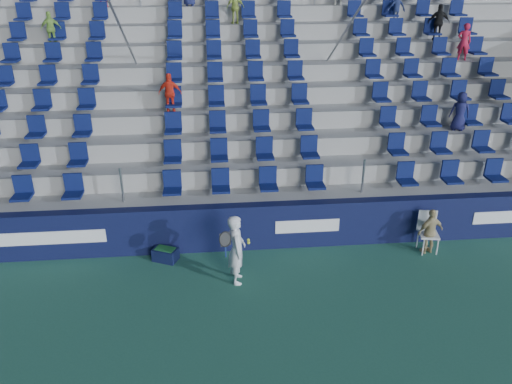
# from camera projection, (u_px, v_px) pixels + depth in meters

# --- Properties ---
(ground) EXTENTS (70.00, 70.00, 0.00)m
(ground) POSITION_uv_depth(u_px,v_px,m) (259.00, 330.00, 9.80)
(ground) COLOR #2B644E
(ground) RESTS_ON ground
(sponsor_wall) EXTENTS (24.00, 0.32, 1.20)m
(sponsor_wall) POSITION_uv_depth(u_px,v_px,m) (247.00, 227.00, 12.39)
(sponsor_wall) COLOR #10143A
(sponsor_wall) RESTS_ON ground
(grandstand) EXTENTS (24.00, 8.17, 6.63)m
(grandstand) POSITION_uv_depth(u_px,v_px,m) (234.00, 111.00, 16.34)
(grandstand) COLOR gray
(grandstand) RESTS_ON ground
(tennis_player) EXTENTS (0.69, 0.64, 1.64)m
(tennis_player) POSITION_uv_depth(u_px,v_px,m) (237.00, 249.00, 10.98)
(tennis_player) COLOR silver
(tennis_player) RESTS_ON ground
(line_judge_chair) EXTENTS (0.52, 0.54, 1.03)m
(line_judge_chair) POSITION_uv_depth(u_px,v_px,m) (428.00, 228.00, 12.33)
(line_judge_chair) COLOR white
(line_judge_chair) RESTS_ON ground
(line_judge) EXTENTS (0.74, 0.44, 1.18)m
(line_judge) POSITION_uv_depth(u_px,v_px,m) (430.00, 231.00, 12.18)
(line_judge) COLOR tan
(line_judge) RESTS_ON ground
(ball_bin) EXTENTS (0.67, 0.58, 0.32)m
(ball_bin) POSITION_uv_depth(u_px,v_px,m) (165.00, 254.00, 12.03)
(ball_bin) COLOR #10163A
(ball_bin) RESTS_ON ground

